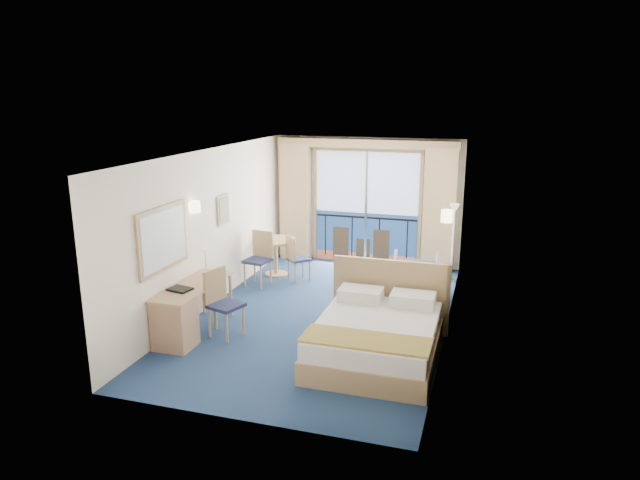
{
  "coord_description": "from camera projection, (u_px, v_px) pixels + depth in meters",
  "views": [
    {
      "loc": [
        2.53,
        -8.48,
        3.61
      ],
      "look_at": [
        -0.11,
        0.2,
        1.25
      ],
      "focal_mm": 32.0,
      "sensor_mm": 36.0,
      "label": 1
    }
  ],
  "objects": [
    {
      "name": "desk",
      "position": [
        179.0,
        317.0,
        8.33
      ],
      "size": [
        0.56,
        1.64,
        0.77
      ],
      "color": "tan",
      "rests_on": "ground"
    },
    {
      "name": "curtain_left",
      "position": [
        295.0,
        202.0,
        12.43
      ],
      "size": [
        0.65,
        0.22,
        2.55
      ],
      "primitive_type": "cube",
      "color": "tan",
      "rests_on": "room_walls"
    },
    {
      "name": "armchair",
      "position": [
        416.0,
        275.0,
        10.36
      ],
      "size": [
        0.93,
        0.95,
        0.77
      ],
      "primitive_type": "imported",
      "rotation": [
        0.0,
        0.0,
        3.27
      ],
      "color": "#4B4E5B",
      "rests_on": "ground"
    },
    {
      "name": "wall_print",
      "position": [
        223.0,
        209.0,
        10.04
      ],
      "size": [
        0.04,
        0.42,
        0.52
      ],
      "color": "tan",
      "rests_on": "room_walls"
    },
    {
      "name": "table_chair_b",
      "position": [
        260.0,
        255.0,
        10.89
      ],
      "size": [
        0.51,
        0.52,
        1.04
      ],
      "rotation": [
        0.0,
        0.0,
        -0.15
      ],
      "color": "#20274C",
      "rests_on": "ground"
    },
    {
      "name": "floor",
      "position": [
        323.0,
        316.0,
        9.47
      ],
      "size": [
        6.5,
        6.5,
        0.0
      ],
      "primitive_type": "plane",
      "color": "navy",
      "rests_on": "ground"
    },
    {
      "name": "phone",
      "position": [
        430.0,
        290.0,
        8.84
      ],
      "size": [
        0.22,
        0.19,
        0.08
      ],
      "primitive_type": "cube",
      "rotation": [
        0.0,
        0.0,
        0.34
      ],
      "color": "silver",
      "rests_on": "nightstand"
    },
    {
      "name": "mirror",
      "position": [
        163.0,
        239.0,
        8.25
      ],
      "size": [
        0.05,
        1.25,
        0.95
      ],
      "color": "tan",
      "rests_on": "room_walls"
    },
    {
      "name": "round_table",
      "position": [
        276.0,
        248.0,
        11.48
      ],
      "size": [
        0.82,
        0.82,
        0.74
      ],
      "color": "tan",
      "rests_on": "ground"
    },
    {
      "name": "table_chair_a",
      "position": [
        295.0,
        256.0,
        11.12
      ],
      "size": [
        0.55,
        0.55,
        0.9
      ],
      "rotation": [
        0.0,
        0.0,
        2.34
      ],
      "color": "#20274C",
      "rests_on": "ground"
    },
    {
      "name": "room_walls",
      "position": [
        323.0,
        211.0,
        9.02
      ],
      "size": [
        4.04,
        6.54,
        2.72
      ],
      "color": "white",
      "rests_on": "ground"
    },
    {
      "name": "sconce_left",
      "position": [
        195.0,
        207.0,
        9.0
      ],
      "size": [
        0.18,
        0.18,
        0.18
      ],
      "primitive_type": "cylinder",
      "color": "#FDEDB1",
      "rests_on": "room_walls"
    },
    {
      "name": "pelmet",
      "position": [
        366.0,
        144.0,
        11.69
      ],
      "size": [
        3.8,
        0.25,
        0.18
      ],
      "primitive_type": "cube",
      "color": "tan",
      "rests_on": "room_walls"
    },
    {
      "name": "curtain_right",
      "position": [
        439.0,
        211.0,
        11.56
      ],
      "size": [
        0.65,
        0.22,
        2.55
      ],
      "primitive_type": "cube",
      "color": "tan",
      "rests_on": "room_walls"
    },
    {
      "name": "floor_lamp",
      "position": [
        454.0,
        223.0,
        10.95
      ],
      "size": [
        0.21,
        0.21,
        1.53
      ],
      "color": "silver",
      "rests_on": "ground"
    },
    {
      "name": "nightstand",
      "position": [
        431.0,
        310.0,
        8.94
      ],
      "size": [
        0.45,
        0.43,
        0.59
      ],
      "primitive_type": "cube",
      "color": "tan",
      "rests_on": "ground"
    },
    {
      "name": "bed",
      "position": [
        377.0,
        336.0,
        7.94
      ],
      "size": [
        1.81,
        2.15,
        1.13
      ],
      "color": "tan",
      "rests_on": "ground"
    },
    {
      "name": "balcony_door",
      "position": [
        366.0,
        211.0,
        12.16
      ],
      "size": [
        2.36,
        0.03,
        2.52
      ],
      "color": "navy",
      "rests_on": "room_walls"
    },
    {
      "name": "desk_lamp",
      "position": [
        205.0,
        256.0,
        9.03
      ],
      "size": [
        0.11,
        0.11,
        0.42
      ],
      "color": "silver",
      "rests_on": "desk"
    },
    {
      "name": "folder",
      "position": [
        180.0,
        289.0,
        8.42
      ],
      "size": [
        0.37,
        0.31,
        0.03
      ],
      "primitive_type": "cube",
      "rotation": [
        0.0,
        0.0,
        -0.19
      ],
      "color": "black",
      "rests_on": "desk"
    },
    {
      "name": "sconce_right",
      "position": [
        447.0,
        216.0,
        8.32
      ],
      "size": [
        0.18,
        0.18,
        0.18
      ],
      "primitive_type": "cylinder",
      "color": "#FDEDB1",
      "rests_on": "room_walls"
    },
    {
      "name": "desk_chair",
      "position": [
        221.0,
        299.0,
        8.59
      ],
      "size": [
        0.57,
        0.56,
        1.03
      ],
      "rotation": [
        0.0,
        0.0,
        1.26
      ],
      "color": "#20274C",
      "rests_on": "ground"
    }
  ]
}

